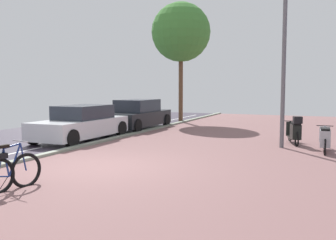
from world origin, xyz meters
TOP-DOWN VIEW (x-y plane):
  - ground at (1.43, 0.00)m, footprint 21.00×40.00m
  - bicycle_foreground at (-0.48, -2.54)m, footprint 0.75×1.35m
  - scooter_near at (5.22, 4.59)m, footprint 0.52×1.85m
  - scooter_mid at (4.21, 5.93)m, footprint 0.76×1.70m
  - parked_car_near at (-3.44, 3.91)m, footprint 1.85×4.30m
  - parked_car_far at (-3.32, 8.31)m, footprint 1.86×4.31m
  - lamp_post at (3.88, 5.03)m, footprint 0.20×0.52m
  - street_tree at (-2.67, 12.45)m, footprint 3.38×3.38m

SIDE VIEW (x-z plane):
  - ground at x=1.43m, z-range -0.09..0.04m
  - bicycle_foreground at x=-0.48m, z-range -0.16..0.94m
  - scooter_near at x=5.22m, z-range 0.01..0.82m
  - scooter_mid at x=4.21m, z-range -0.06..1.00m
  - parked_car_near at x=-3.44m, z-range -0.04..1.29m
  - parked_car_far at x=-3.32m, z-range -0.05..1.37m
  - lamp_post at x=3.88m, z-range 0.33..6.99m
  - street_tree at x=-2.67m, z-range 1.72..8.59m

